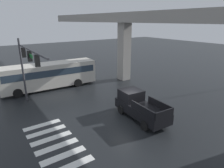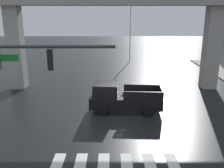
# 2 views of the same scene
# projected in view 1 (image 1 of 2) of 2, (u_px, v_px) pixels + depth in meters

# --- Properties ---
(ground_plane) EXTENTS (120.00, 120.00, 0.00)m
(ground_plane) POSITION_uv_depth(u_px,v_px,m) (128.00, 117.00, 16.50)
(ground_plane) COLOR black
(crosswalk_stripes) EXTENTS (6.05, 2.80, 0.01)m
(crosswalk_stripes) POSITION_uv_depth(u_px,v_px,m) (54.00, 142.00, 13.02)
(crosswalk_stripes) COLOR silver
(crosswalk_stripes) RESTS_ON ground
(elevated_overpass) EXTENTS (59.30, 2.24, 8.69)m
(elevated_overpass) POSITION_uv_depth(u_px,v_px,m) (186.00, 23.00, 17.71)
(elevated_overpass) COLOR #9E9991
(elevated_overpass) RESTS_ON ground
(pickup_truck) EXTENTS (5.21, 2.34, 2.08)m
(pickup_truck) POSITION_uv_depth(u_px,v_px,m) (139.00, 106.00, 16.12)
(pickup_truck) COLOR black
(pickup_truck) RESTS_ON ground
(city_bus) EXTENTS (3.12, 10.90, 2.99)m
(city_bus) POSITION_uv_depth(u_px,v_px,m) (49.00, 74.00, 22.95)
(city_bus) COLOR beige
(city_bus) RESTS_ON ground
(traffic_signal_mast) EXTENTS (8.69, 0.32, 6.20)m
(traffic_signal_mast) POSITION_uv_depth(u_px,v_px,m) (27.00, 60.00, 16.33)
(traffic_signal_mast) COLOR #38383D
(traffic_signal_mast) RESTS_ON ground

